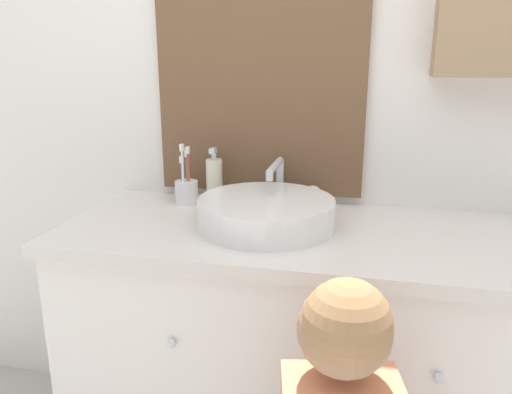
% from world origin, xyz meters
% --- Properties ---
extents(wall_back, '(3.20, 0.18, 2.50)m').
position_xyz_m(wall_back, '(0.02, 0.62, 1.27)').
color(wall_back, silver).
rests_on(wall_back, ground_plane).
extents(vanity_counter, '(1.42, 0.56, 0.82)m').
position_xyz_m(vanity_counter, '(0.00, 0.32, 0.41)').
color(vanity_counter, silver).
rests_on(vanity_counter, ground_plane).
extents(sink_basin, '(0.38, 0.44, 0.16)m').
position_xyz_m(sink_basin, '(-0.13, 0.33, 0.87)').
color(sink_basin, white).
rests_on(sink_basin, vanity_counter).
extents(toothbrush_holder, '(0.07, 0.07, 0.20)m').
position_xyz_m(toothbrush_holder, '(-0.43, 0.49, 0.87)').
color(toothbrush_holder, silver).
rests_on(toothbrush_holder, vanity_counter).
extents(soap_dispenser, '(0.05, 0.05, 0.18)m').
position_xyz_m(soap_dispenser, '(-0.34, 0.51, 0.90)').
color(soap_dispenser, beige).
rests_on(soap_dispenser, vanity_counter).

